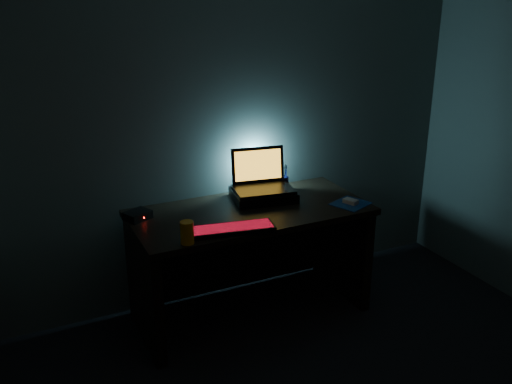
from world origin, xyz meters
TOP-DOWN VIEW (x-y plane):
  - room at (0.00, 0.00)m, footprint 3.50×4.00m
  - desk at (0.00, 1.67)m, footprint 1.50×0.70m
  - riser at (0.16, 1.75)m, footprint 0.44×0.36m
  - laptop at (0.16, 1.80)m, footprint 0.42×0.34m
  - keyboard at (-0.24, 1.36)m, footprint 0.51×0.24m
  - mousepad at (0.62, 1.43)m, footprint 0.28×0.27m
  - mouse at (0.62, 1.43)m, footprint 0.08×0.10m
  - pen_cup at (0.36, 1.85)m, footprint 0.07×0.07m
  - juice_glass at (-0.52, 1.32)m, footprint 0.10×0.10m
  - router at (-0.68, 1.78)m, footprint 0.18×0.17m

SIDE VIEW (x-z plane):
  - desk at x=0.00m, z-range 0.12..0.87m
  - mousepad at x=0.62m, z-range 0.75..0.75m
  - keyboard at x=-0.24m, z-range 0.75..0.78m
  - mouse at x=0.62m, z-range 0.75..0.78m
  - router at x=-0.68m, z-range 0.75..0.80m
  - riser at x=0.16m, z-range 0.75..0.81m
  - pen_cup at x=0.36m, z-range 0.75..0.84m
  - juice_glass at x=-0.52m, z-range 0.75..0.88m
  - laptop at x=0.16m, z-range 0.74..1.00m
  - room at x=0.00m, z-range 0.00..2.50m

